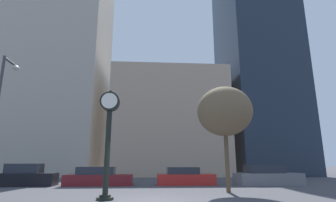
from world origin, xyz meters
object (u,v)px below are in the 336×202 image
car_red (185,177)px  car_grey (267,176)px  car_black (26,177)px  street_lamp_left (2,102)px  street_clock (108,130)px  car_maroon (99,177)px  bare_tree (225,112)px

car_red → car_grey: (6.01, -0.52, 0.06)m
car_red → car_black: bearing=-178.5°
car_black → car_red: car_black is taller
car_red → car_grey: 6.03m
car_black → street_lamp_left: street_lamp_left is taller
street_clock → car_black: (-6.74, 7.55, -2.38)m
car_black → car_maroon: car_black is taller
bare_tree → street_clock: bearing=-157.3°
car_maroon → car_grey: car_grey is taller
car_maroon → bare_tree: bearing=-34.5°
car_red → car_maroon: bearing=-178.9°
car_maroon → street_lamp_left: size_ratio=0.70×
car_black → car_red: size_ratio=0.95×
street_clock → car_grey: (10.54, 7.29, -2.42)m
car_grey → bare_tree: 7.46m
street_clock → street_lamp_left: street_lamp_left is taller
street_clock → car_maroon: size_ratio=1.03×
street_clock → car_grey: street_clock is taller
car_black → street_clock: bearing=-51.4°
car_grey → bare_tree: size_ratio=0.80×
street_clock → car_red: size_ratio=1.17×
car_maroon → car_red: size_ratio=1.15×
car_black → car_red: bearing=-1.8°
car_red → bare_tree: bare_tree is taller
car_black → car_maroon: bearing=-1.2°
car_black → car_maroon: 5.00m
street_clock → bare_tree: bearing=22.7°
car_maroon → bare_tree: 10.27m
car_grey → bare_tree: bearing=-135.0°
car_grey → car_maroon: bearing=175.5°
street_clock → car_grey: bearing=34.7°
street_clock → bare_tree: bare_tree is taller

